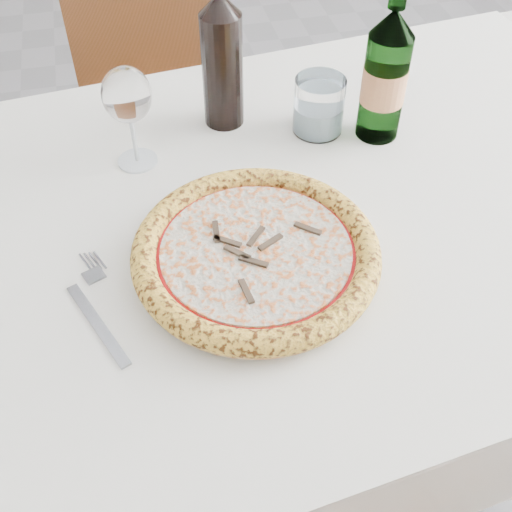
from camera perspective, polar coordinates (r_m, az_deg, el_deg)
The scene contains 10 objects.
floor at distance 1.59m, azimuth -0.72°, elevation -15.85°, with size 5.00×6.00×0.02m, color slate.
dining_table at distance 1.01m, azimuth -1.29°, elevation -0.12°, with size 1.56×1.03×0.76m.
chair_far at distance 1.69m, azimuth -9.55°, elevation 14.82°, with size 0.46×0.46×0.93m.
plate at distance 0.87m, azimuth 0.00°, elevation -0.50°, with size 0.30×0.30×0.02m.
pizza at distance 0.86m, azimuth -0.00°, elevation 0.29°, with size 0.34×0.34×0.03m.
fork at distance 0.85m, azimuth -13.99°, elevation -4.59°, with size 0.07×0.22×0.00m.
wine_glass at distance 1.00m, azimuth -11.39°, elevation 13.65°, with size 0.08×0.08×0.17m.
tumbler at distance 1.10m, azimuth 5.59°, elevation 12.89°, with size 0.08×0.08×0.09m.
beer_bottle at distance 1.07m, azimuth 11.42°, elevation 15.48°, with size 0.07×0.07×0.28m.
wine_bottle at distance 1.08m, azimuth -3.04°, elevation 17.09°, with size 0.07×0.07×0.28m.
Camera 1 is at (-0.15, -0.72, 1.40)m, focal length 45.00 mm.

